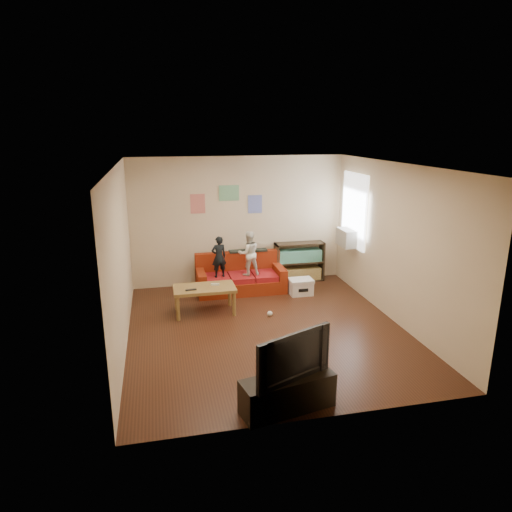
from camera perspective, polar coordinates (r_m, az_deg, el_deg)
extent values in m
cube|color=#422113|center=(7.73, 1.29, -9.13)|extent=(4.50, 5.00, 0.01)
cube|color=white|center=(7.04, 1.43, 11.33)|extent=(4.50, 5.00, 0.01)
cube|color=beige|center=(9.65, -2.19, 4.39)|extent=(4.50, 0.01, 2.70)
cube|color=beige|center=(4.99, 8.25, -6.71)|extent=(4.50, 0.01, 2.70)
cube|color=beige|center=(7.09, -16.63, -0.43)|extent=(0.01, 5.00, 2.70)
cube|color=beige|center=(8.09, 17.07, 1.48)|extent=(0.01, 5.00, 2.70)
cube|color=maroon|center=(9.39, -1.93, -3.63)|extent=(1.78, 0.80, 0.27)
cube|color=maroon|center=(9.58, -2.30, -0.87)|extent=(1.78, 0.16, 0.49)
cube|color=maroon|center=(9.21, -6.92, -2.53)|extent=(0.16, 0.80, 0.22)
cube|color=maroon|center=(9.49, 2.88, -1.88)|extent=(0.16, 0.80, 0.22)
cube|color=maroon|center=(9.20, -4.86, -2.86)|extent=(0.46, 0.61, 0.11)
cube|color=maroon|center=(9.27, -1.87, -2.66)|extent=(0.46, 0.61, 0.11)
cube|color=maroon|center=(9.37, 1.06, -2.46)|extent=(0.46, 0.61, 0.11)
cube|color=black|center=(9.55, -1.01, 0.67)|extent=(0.80, 0.20, 0.04)
imported|color=black|center=(9.03, -4.66, -0.10)|extent=(0.33, 0.25, 0.83)
imported|color=silver|center=(9.12, -0.93, 0.33)|extent=(0.47, 0.39, 0.90)
cube|color=olive|center=(8.25, -6.46, -4.06)|extent=(1.10, 0.60, 0.05)
cylinder|color=olive|center=(8.08, -9.73, -6.51)|extent=(0.07, 0.07, 0.44)
cylinder|color=olive|center=(8.17, -2.75, -6.03)|extent=(0.07, 0.07, 0.44)
cylinder|color=olive|center=(8.54, -9.91, -5.28)|extent=(0.07, 0.07, 0.44)
cylinder|color=olive|center=(8.62, -3.31, -4.84)|extent=(0.07, 0.07, 0.44)
cube|color=black|center=(8.10, -8.14, -4.20)|extent=(0.20, 0.07, 0.02)
cube|color=beige|center=(8.30, -5.13, -3.57)|extent=(0.15, 0.07, 0.03)
cube|color=#362A1B|center=(9.84, 2.52, -0.92)|extent=(0.03, 0.32, 0.86)
cube|color=#362A1B|center=(10.15, 8.22, -0.55)|extent=(0.03, 0.32, 0.86)
cube|color=#362A1B|center=(10.11, 5.35, -2.98)|extent=(1.07, 0.32, 0.03)
cube|color=#362A1B|center=(9.88, 5.48, 1.57)|extent=(1.07, 0.32, 0.03)
cube|color=#362A1B|center=(9.99, 5.41, -0.73)|extent=(1.01, 0.32, 0.03)
cube|color=olive|center=(10.06, 5.37, -2.20)|extent=(0.95, 0.27, 0.26)
cube|color=teal|center=(9.95, 5.43, 0.06)|extent=(0.95, 0.27, 0.26)
cube|color=white|center=(9.45, 12.18, 5.59)|extent=(0.04, 1.08, 1.48)
cube|color=#B7B2A3|center=(9.52, 11.33, 2.26)|extent=(0.28, 0.55, 0.35)
cube|color=#D87266|center=(9.45, -7.30, 6.49)|extent=(0.30, 0.01, 0.40)
cube|color=#72B27F|center=(9.50, -3.40, 7.86)|extent=(0.42, 0.01, 0.32)
cube|color=#727FCC|center=(9.64, -0.13, 6.50)|extent=(0.30, 0.01, 0.38)
cube|color=white|center=(9.25, 5.61, -4.01)|extent=(0.45, 0.33, 0.27)
cube|color=white|center=(9.20, 5.64, -3.06)|extent=(0.47, 0.36, 0.06)
cube|color=black|center=(9.09, 5.95, -4.30)|extent=(0.20, 0.00, 0.07)
cube|color=black|center=(5.65, 3.96, -16.75)|extent=(1.19, 0.61, 0.42)
imported|color=black|center=(5.39, 4.06, -12.13)|extent=(1.01, 0.55, 0.60)
sphere|color=silver|center=(8.20, 1.74, -7.23)|extent=(0.12, 0.12, 0.10)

